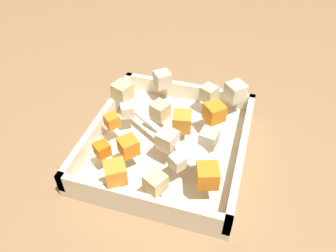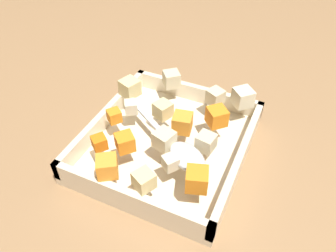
{
  "view_description": "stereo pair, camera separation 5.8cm",
  "coord_description": "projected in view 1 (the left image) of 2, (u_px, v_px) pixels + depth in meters",
  "views": [
    {
      "loc": [
        -0.43,
        -0.14,
        0.45
      ],
      "look_at": [
        -0.02,
        -0.01,
        0.06
      ],
      "focal_mm": 35.29,
      "sensor_mm": 36.0,
      "label": 1
    },
    {
      "loc": [
        -0.41,
        -0.19,
        0.45
      ],
      "look_at": [
        -0.02,
        -0.01,
        0.06
      ],
      "focal_mm": 35.29,
      "sensor_mm": 36.0,
      "label": 2
    }
  ],
  "objects": [
    {
      "name": "potato_chunk_mid_left",
      "position": [
        209.0,
        93.0,
        0.65
      ],
      "size": [
        0.04,
        0.04,
        0.03
      ],
      "primitive_type": "cube",
      "rotation": [
        0.0,
        0.0,
        2.68
      ],
      "color": "beige",
      "rests_on": "baking_dish"
    },
    {
      "name": "carrot_chunk_under_handle",
      "position": [
        207.0,
        176.0,
        0.49
      ],
      "size": [
        0.04,
        0.04,
        0.03
      ],
      "primitive_type": "cube",
      "rotation": [
        0.0,
        0.0,
        0.31
      ],
      "color": "orange",
      "rests_on": "baking_dish"
    },
    {
      "name": "potato_chunk_corner_ne",
      "position": [
        209.0,
        138.0,
        0.55
      ],
      "size": [
        0.03,
        0.03,
        0.03
      ],
      "primitive_type": "cube",
      "rotation": [
        0.0,
        0.0,
        1.41
      ],
      "color": "beige",
      "rests_on": "baking_dish"
    },
    {
      "name": "potato_chunk_heap_top",
      "position": [
        160.0,
        110.0,
        0.61
      ],
      "size": [
        0.04,
        0.04,
        0.03
      ],
      "primitive_type": "cube",
      "rotation": [
        0.0,
        0.0,
        1.17
      ],
      "color": "#E0CC89",
      "rests_on": "baking_dish"
    },
    {
      "name": "carrot_chunk_corner_se",
      "position": [
        128.0,
        146.0,
        0.54
      ],
      "size": [
        0.04,
        0.04,
        0.03
      ],
      "primitive_type": "cube",
      "rotation": [
        0.0,
        0.0,
        3.98
      ],
      "color": "orange",
      "rests_on": "baking_dish"
    },
    {
      "name": "baking_dish",
      "position": [
        168.0,
        144.0,
        0.61
      ],
      "size": [
        0.3,
        0.28,
        0.05
      ],
      "color": "beige",
      "rests_on": "ground_plane"
    },
    {
      "name": "potato_chunk_near_left",
      "position": [
        167.0,
        140.0,
        0.55
      ],
      "size": [
        0.04,
        0.04,
        0.03
      ],
      "primitive_type": "cube",
      "rotation": [
        0.0,
        0.0,
        5.99
      ],
      "color": "beige",
      "rests_on": "baking_dish"
    },
    {
      "name": "carrot_chunk_back_center",
      "position": [
        102.0,
        149.0,
        0.54
      ],
      "size": [
        0.03,
        0.03,
        0.02
      ],
      "primitive_type": "cube",
      "rotation": [
        0.0,
        0.0,
        0.92
      ],
      "color": "orange",
      "rests_on": "baking_dish"
    },
    {
      "name": "carrot_chunk_corner_sw",
      "position": [
        112.0,
        121.0,
        0.59
      ],
      "size": [
        0.03,
        0.03,
        0.02
      ],
      "primitive_type": "cube",
      "rotation": [
        0.0,
        0.0,
        4.06
      ],
      "color": "orange",
      "rests_on": "baking_dish"
    },
    {
      "name": "serving_spoon",
      "position": [
        187.0,
        150.0,
        0.54
      ],
      "size": [
        0.15,
        0.22,
        0.02
      ],
      "rotation": [
        0.0,
        0.0,
        1.01
      ],
      "color": "silver",
      "rests_on": "baking_dish"
    },
    {
      "name": "ground_plane",
      "position": [
        163.0,
        142.0,
        0.64
      ],
      "size": [
        4.0,
        4.0,
        0.0
      ],
      "primitive_type": "plane",
      "color": "#936D47"
    },
    {
      "name": "potato_chunk_front_center",
      "position": [
        162.0,
        79.0,
        0.68
      ],
      "size": [
        0.04,
        0.04,
        0.03
      ],
      "primitive_type": "cube",
      "rotation": [
        0.0,
        0.0,
        0.7
      ],
      "color": "beige",
      "rests_on": "baking_dish"
    },
    {
      "name": "carrot_chunk_corner_nw",
      "position": [
        182.0,
        121.0,
        0.58
      ],
      "size": [
        0.04,
        0.04,
        0.03
      ],
      "primitive_type": "cube",
      "rotation": [
        0.0,
        0.0,
        1.76
      ],
      "color": "orange",
      "rests_on": "baking_dish"
    },
    {
      "name": "potato_chunk_center",
      "position": [
        122.0,
        91.0,
        0.65
      ],
      "size": [
        0.04,
        0.04,
        0.03
      ],
      "primitive_type": "cube",
      "rotation": [
        0.0,
        0.0,
        2.79
      ],
      "color": "#E0CC89",
      "rests_on": "baking_dish"
    },
    {
      "name": "potato_chunk_far_left",
      "position": [
        236.0,
        91.0,
        0.64
      ],
      "size": [
        0.05,
        0.05,
        0.03
      ],
      "primitive_type": "cube",
      "rotation": [
        0.0,
        0.0,
        5.5
      ],
      "color": "beige",
      "rests_on": "baking_dish"
    },
    {
      "name": "potato_chunk_heap_side",
      "position": [
        155.0,
        182.0,
        0.48
      ],
      "size": [
        0.04,
        0.04,
        0.03
      ],
      "primitive_type": "cube",
      "rotation": [
        0.0,
        0.0,
        1.1
      ],
      "color": "#E0CC89",
      "rests_on": "baking_dish"
    },
    {
      "name": "carrot_chunk_far_right",
      "position": [
        115.0,
        172.0,
        0.5
      ],
      "size": [
        0.04,
        0.04,
        0.03
      ],
      "primitive_type": "cube",
      "rotation": [
        0.0,
        0.0,
        2.15
      ],
      "color": "orange",
      "rests_on": "baking_dish"
    },
    {
      "name": "parsnip_chunk_rim_edge",
      "position": [
        128.0,
        109.0,
        0.61
      ],
      "size": [
        0.03,
        0.03,
        0.02
      ],
      "primitive_type": "cube",
      "rotation": [
        0.0,
        0.0,
        0.58
      ],
      "color": "beige",
      "rests_on": "baking_dish"
    },
    {
      "name": "carrot_chunk_near_right",
      "position": [
        214.0,
        112.0,
        0.6
      ],
      "size": [
        0.05,
        0.05,
        0.03
      ],
      "primitive_type": "cube",
      "rotation": [
        0.0,
        0.0,
        2.34
      ],
      "color": "orange",
      "rests_on": "baking_dish"
    },
    {
      "name": "parsnip_chunk_mid_right",
      "position": [
        178.0,
        162.0,
        0.52
      ],
      "size": [
        0.03,
        0.03,
        0.02
      ],
      "primitive_type": "cube",
      "rotation": [
        0.0,
        0.0,
        5.65
      ],
      "color": "beige",
      "rests_on": "baking_dish"
    }
  ]
}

